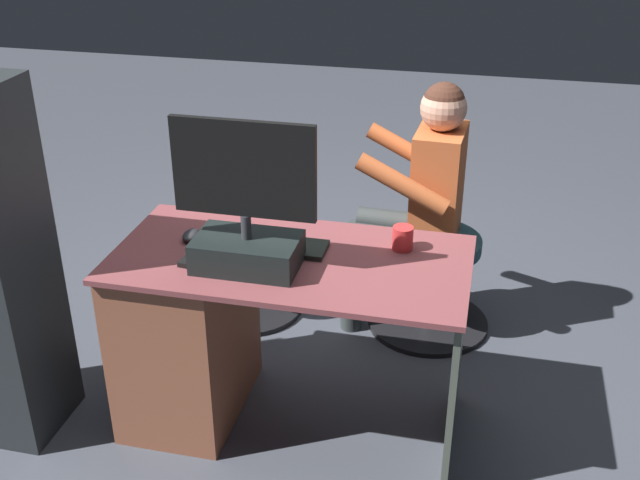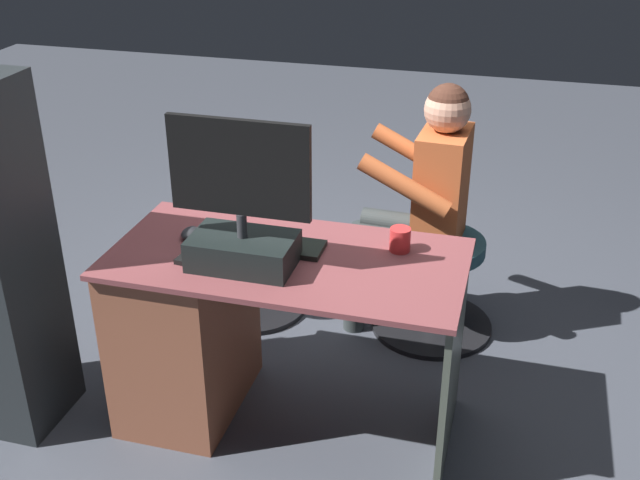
{
  "view_description": "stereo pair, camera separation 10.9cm",
  "coord_description": "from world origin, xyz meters",
  "px_view_note": "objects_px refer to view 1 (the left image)",
  "views": [
    {
      "loc": [
        -0.66,
        2.8,
        2.06
      ],
      "look_at": [
        -0.03,
        0.1,
        0.64
      ],
      "focal_mm": 43.56,
      "sensor_mm": 36.0,
      "label": 1
    },
    {
      "loc": [
        -0.76,
        2.77,
        2.06
      ],
      "look_at": [
        -0.03,
        0.1,
        0.64
      ],
      "focal_mm": 43.56,
      "sensor_mm": 36.0,
      "label": 2
    }
  ],
  "objects_px": {
    "office_chair_teddy": "(245,262)",
    "person": "(419,188)",
    "visitor_chair": "(431,277)",
    "cup": "(403,238)",
    "computer_mouse": "(191,235)",
    "tv_remote": "(193,256)",
    "keyboard": "(270,245)",
    "desk": "(207,327)",
    "teddy_bear": "(243,193)",
    "monitor": "(246,225)"
  },
  "relations": [
    {
      "from": "office_chair_teddy",
      "to": "person",
      "type": "xyz_separation_m",
      "value": [
        -0.81,
        -0.05,
        0.44
      ]
    },
    {
      "from": "office_chair_teddy",
      "to": "visitor_chair",
      "type": "distance_m",
      "value": 0.89
    },
    {
      "from": "cup",
      "to": "person",
      "type": "height_order",
      "value": "person"
    },
    {
      "from": "computer_mouse",
      "to": "visitor_chair",
      "type": "height_order",
      "value": "computer_mouse"
    },
    {
      "from": "computer_mouse",
      "to": "tv_remote",
      "type": "relative_size",
      "value": 0.64
    },
    {
      "from": "keyboard",
      "to": "computer_mouse",
      "type": "xyz_separation_m",
      "value": [
        0.3,
        0.01,
        0.01
      ]
    },
    {
      "from": "desk",
      "to": "keyboard",
      "type": "distance_m",
      "value": 0.44
    },
    {
      "from": "teddy_bear",
      "to": "person",
      "type": "relative_size",
      "value": 0.29
    },
    {
      "from": "cup",
      "to": "desk",
      "type": "bearing_deg",
      "value": 11.87
    },
    {
      "from": "office_chair_teddy",
      "to": "teddy_bear",
      "type": "xyz_separation_m",
      "value": [
        0.0,
        -0.01,
        0.36
      ]
    },
    {
      "from": "monitor",
      "to": "keyboard",
      "type": "xyz_separation_m",
      "value": [
        -0.04,
        -0.15,
        -0.15
      ]
    },
    {
      "from": "monitor",
      "to": "desk",
      "type": "bearing_deg",
      "value": -24.85
    },
    {
      "from": "office_chair_teddy",
      "to": "person",
      "type": "bearing_deg",
      "value": -176.78
    },
    {
      "from": "visitor_chair",
      "to": "desk",
      "type": "bearing_deg",
      "value": 45.84
    },
    {
      "from": "keyboard",
      "to": "desk",
      "type": "bearing_deg",
      "value": 12.64
    },
    {
      "from": "tv_remote",
      "to": "office_chair_teddy",
      "type": "bearing_deg",
      "value": -76.75
    },
    {
      "from": "desk",
      "to": "visitor_chair",
      "type": "xyz_separation_m",
      "value": [
        -0.79,
        -0.81,
        -0.13
      ]
    },
    {
      "from": "desk",
      "to": "teddy_bear",
      "type": "bearing_deg",
      "value": -82.69
    },
    {
      "from": "cup",
      "to": "visitor_chair",
      "type": "xyz_separation_m",
      "value": [
        -0.07,
        -0.66,
        -0.52
      ]
    },
    {
      "from": "computer_mouse",
      "to": "tv_remote",
      "type": "distance_m",
      "value": 0.15
    },
    {
      "from": "person",
      "to": "keyboard",
      "type": "bearing_deg",
      "value": 58.42
    },
    {
      "from": "visitor_chair",
      "to": "person",
      "type": "relative_size",
      "value": 0.48
    },
    {
      "from": "monitor",
      "to": "visitor_chair",
      "type": "bearing_deg",
      "value": -122.39
    },
    {
      "from": "cup",
      "to": "person",
      "type": "bearing_deg",
      "value": -89.05
    },
    {
      "from": "office_chair_teddy",
      "to": "visitor_chair",
      "type": "bearing_deg",
      "value": -176.78
    },
    {
      "from": "office_chair_teddy",
      "to": "teddy_bear",
      "type": "relative_size",
      "value": 1.62
    },
    {
      "from": "computer_mouse",
      "to": "office_chair_teddy",
      "type": "distance_m",
      "value": 0.87
    },
    {
      "from": "visitor_chair",
      "to": "cup",
      "type": "bearing_deg",
      "value": 84.04
    },
    {
      "from": "keyboard",
      "to": "computer_mouse",
      "type": "height_order",
      "value": "computer_mouse"
    },
    {
      "from": "desk",
      "to": "keyboard",
      "type": "height_order",
      "value": "keyboard"
    },
    {
      "from": "computer_mouse",
      "to": "visitor_chair",
      "type": "distance_m",
      "value": 1.25
    },
    {
      "from": "desk",
      "to": "keyboard",
      "type": "relative_size",
      "value": 3.06
    },
    {
      "from": "cup",
      "to": "teddy_bear",
      "type": "relative_size",
      "value": 0.26
    },
    {
      "from": "tv_remote",
      "to": "office_chair_teddy",
      "type": "height_order",
      "value": "tv_remote"
    },
    {
      "from": "cup",
      "to": "computer_mouse",
      "type": "bearing_deg",
      "value": 7.47
    },
    {
      "from": "monitor",
      "to": "teddy_bear",
      "type": "relative_size",
      "value": 1.56
    },
    {
      "from": "office_chair_teddy",
      "to": "computer_mouse",
      "type": "bearing_deg",
      "value": 93.36
    },
    {
      "from": "teddy_bear",
      "to": "visitor_chair",
      "type": "distance_m",
      "value": 0.96
    },
    {
      "from": "person",
      "to": "cup",
      "type": "bearing_deg",
      "value": 90.95
    },
    {
      "from": "monitor",
      "to": "teddy_bear",
      "type": "distance_m",
      "value": 0.97
    },
    {
      "from": "computer_mouse",
      "to": "cup",
      "type": "bearing_deg",
      "value": -172.53
    },
    {
      "from": "computer_mouse",
      "to": "office_chair_teddy",
      "type": "height_order",
      "value": "computer_mouse"
    },
    {
      "from": "monitor",
      "to": "office_chair_teddy",
      "type": "height_order",
      "value": "monitor"
    },
    {
      "from": "visitor_chair",
      "to": "person",
      "type": "distance_m",
      "value": 0.45
    },
    {
      "from": "visitor_chair",
      "to": "person",
      "type": "height_order",
      "value": "person"
    },
    {
      "from": "desk",
      "to": "office_chair_teddy",
      "type": "height_order",
      "value": "desk"
    },
    {
      "from": "person",
      "to": "tv_remote",
      "type": "bearing_deg",
      "value": 51.86
    },
    {
      "from": "teddy_bear",
      "to": "keyboard",
      "type": "bearing_deg",
      "value": 115.68
    },
    {
      "from": "monitor",
      "to": "tv_remote",
      "type": "relative_size",
      "value": 3.55
    },
    {
      "from": "tv_remote",
      "to": "visitor_chair",
      "type": "relative_size",
      "value": 0.26
    }
  ]
}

